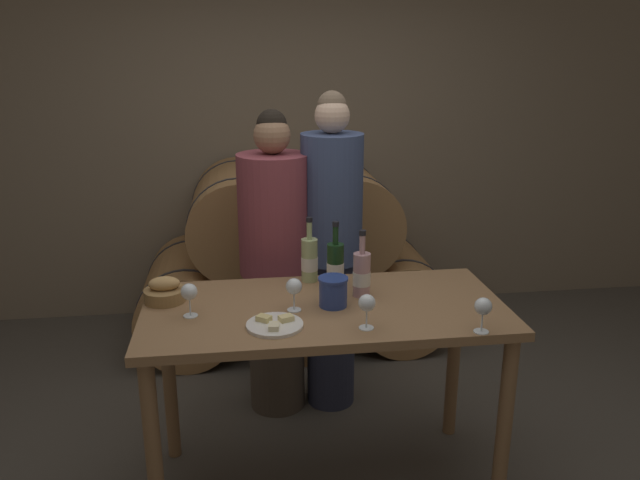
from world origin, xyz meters
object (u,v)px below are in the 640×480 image
Objects in this scene: wine_glass_left at (294,287)px; wine_glass_center at (367,304)px; tasting_table at (325,332)px; bread_basket at (165,292)px; wine_glass_far_left at (189,293)px; wine_glass_right at (483,308)px; person_left at (275,266)px; wine_bottle_rose at (362,274)px; wine_bottle_white at (309,259)px; wine_bottle_red at (335,265)px; cheese_plate at (275,324)px; person_right at (331,253)px; blue_crock at (333,291)px.

wine_glass_center is at bearing -38.81° from wine_glass_left.
bread_basket reaches higher than tasting_table.
wine_glass_far_left is at bearing -56.38° from bread_basket.
bread_basket is 1.34m from wine_glass_right.
person_left is 11.68× the size of wine_glass_left.
wine_glass_center is at bearing -61.79° from tasting_table.
wine_bottle_rose is 2.13× the size of wine_glass_right.
wine_bottle_white is 2.18× the size of wine_glass_far_left.
wine_bottle_red is 0.69m from wine_glass_far_left.
person_left is 0.77m from bread_basket.
cheese_plate is 0.82m from wine_glass_right.
tasting_table is 0.32m from cheese_plate.
cheese_plate is (-0.23, -0.18, 0.14)m from tasting_table.
tasting_table is 10.86× the size of wine_glass_far_left.
person_right is at bearing 67.47° from wine_bottle_white.
wine_glass_far_left is (-0.74, -0.12, 0.00)m from wine_bottle_rose.
wine_glass_right is at bearing -23.61° from wine_glass_left.
wine_glass_left reaches higher than tasting_table.
person_right reaches higher than bread_basket.
wine_bottle_red reaches higher than wine_bottle_rose.
tasting_table is at bearing 171.43° from blue_crock.
tasting_table is 0.61m from wine_glass_far_left.
bread_basket is 1.27× the size of wine_glass_center.
wine_bottle_rose is 0.87m from bread_basket.
wine_glass_right is (1.25, -0.48, 0.06)m from bread_basket.
wine_glass_right is (0.60, -0.65, -0.00)m from wine_bottle_white.
person_left is at bearing 86.24° from cheese_plate.
person_right is 0.52m from wine_bottle_red.
person_right is at bearing 112.23° from wine_glass_right.
wine_bottle_rose is 2.13× the size of wine_glass_left.
cheese_plate is 1.59× the size of wine_glass_far_left.
wine_glass_left is at bearing 58.50° from cheese_plate.
person_right is 12.29× the size of wine_glass_left.
wine_glass_left is (-0.13, -0.03, 0.23)m from tasting_table.
wine_bottle_red is at bearing 51.80° from cheese_plate.
wine_bottle_white is (-0.03, 0.31, 0.23)m from tasting_table.
person_right is 0.63m from wine_bottle_rose.
wine_glass_far_left is (-0.64, -0.24, -0.00)m from wine_bottle_red.
wine_glass_left and wine_glass_right have the same top height.
blue_crock is at bearing 33.89° from cheese_plate.
blue_crock is 0.74m from bread_basket.
cheese_plate is (-0.06, -0.89, 0.07)m from person_left.
bread_basket is at bearing 158.83° from wine_glass_right.
person_left is at bearing 92.57° from wine_glass_left.
wine_glass_left is at bearing 0.22° from wine_glass_far_left.
wine_bottle_red reaches higher than wine_bottle_white.
wine_bottle_white is at bearing -112.53° from person_right.
person_left is 5.49× the size of wine_bottle_rose.
blue_crock is 0.90× the size of wine_glass_far_left.
bread_basket is at bearing 162.07° from wine_glass_left.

